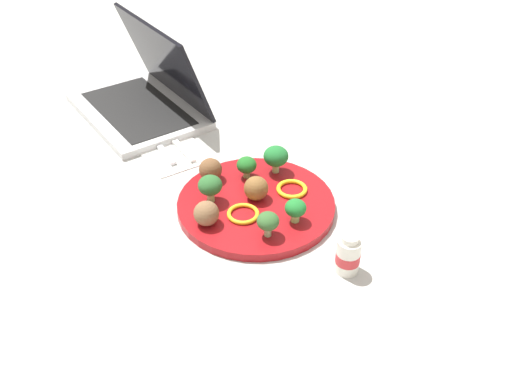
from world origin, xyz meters
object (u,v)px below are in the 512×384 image
object	(u,v)px
knife	(177,143)
broccoli_floret_near_rim	(247,165)
broccoli_floret_center	(268,222)
meatball_mid_right	(206,213)
fork	(161,148)
plate	(256,205)
meatball_back_left	(256,188)
yogurt_bottle	(348,255)
pepper_ring_far_rim	(292,189)
broccoli_floret_back_left	(296,209)
pepper_ring_front_right	(243,214)
broccoli_floret_mid_right	(210,186)
laptop	(145,97)
napkin	(170,149)
broccoli_floret_back_right	(276,157)
meatball_mid_left	(210,170)

from	to	relation	value
knife	broccoli_floret_near_rim	bearing A→B (deg)	-169.21
broccoli_floret_center	knife	distance (m)	0.36
meatball_mid_right	fork	world-z (taller)	meatball_mid_right
plate	meatball_back_left	bearing A→B (deg)	-37.71
yogurt_bottle	pepper_ring_far_rim	bearing A→B (deg)	-14.72
broccoli_floret_center	yogurt_bottle	bearing A→B (deg)	-154.71
plate	fork	size ratio (longest dim) A/B	2.31
broccoli_floret_center	knife	size ratio (longest dim) A/B	0.30
meatball_back_left	meatball_mid_right	size ratio (longest dim) A/B	1.01
meatball_back_left	yogurt_bottle	xyz separation A→B (m)	(-0.22, -0.01, -0.01)
broccoli_floret_back_left	knife	size ratio (longest dim) A/B	0.29
meatball_back_left	pepper_ring_front_right	size ratio (longest dim) A/B	0.78
broccoli_floret_mid_right	laptop	size ratio (longest dim) A/B	0.16
plate	broccoli_floret_near_rim	size ratio (longest dim) A/B	6.69
meatball_mid_right	fork	size ratio (longest dim) A/B	0.36
broccoli_floret_near_rim	meatball_back_left	bearing A→B (deg)	158.03
pepper_ring_front_right	fork	size ratio (longest dim) A/B	0.46
napkin	pepper_ring_far_rim	bearing A→B (deg)	-160.82
plate	broccoli_floret_back_right	size ratio (longest dim) A/B	5.18
plate	broccoli_floret_mid_right	bearing A→B (deg)	52.71
broccoli_floret_back_right	broccoli_floret_near_rim	bearing A→B (deg)	70.48
broccoli_floret_near_rim	meatball_mid_right	size ratio (longest dim) A/B	0.97
broccoli_floret_center	yogurt_bottle	world-z (taller)	yogurt_bottle
broccoli_floret_back_right	pepper_ring_front_right	size ratio (longest dim) A/B	0.97
broccoli_floret_back_left	yogurt_bottle	size ratio (longest dim) A/B	0.61
plate	laptop	distance (m)	0.44
plate	knife	xyz separation A→B (m)	(0.27, 0.01, -0.00)
broccoli_floret_back_right	pepper_ring_front_right	distance (m)	0.15
broccoli_floret_back_right	knife	bearing A→B (deg)	22.95
meatball_mid_left	broccoli_floret_mid_right	bearing A→B (deg)	146.87
broccoli_floret_back_right	laptop	world-z (taller)	laptop
pepper_ring_far_rim	knife	xyz separation A→B (m)	(0.28, 0.08, -0.01)
broccoli_floret_mid_right	meatball_back_left	bearing A→B (deg)	-121.13
broccoli_floret_back_right	meatball_back_left	world-z (taller)	broccoli_floret_back_right
napkin	broccoli_floret_near_rim	bearing A→B (deg)	-163.63
broccoli_floret_mid_right	broccoli_floret_back_right	distance (m)	0.15
broccoli_floret_mid_right	broccoli_floret_back_right	size ratio (longest dim) A/B	0.95
pepper_ring_front_right	napkin	xyz separation A→B (m)	(0.28, -0.02, -0.02)
meatball_mid_right	yogurt_bottle	distance (m)	0.24
meatball_back_left	napkin	bearing A→B (deg)	6.82
broccoli_floret_center	broccoli_floret_near_rim	bearing A→B (deg)	-24.41
broccoli_floret_center	yogurt_bottle	size ratio (longest dim) A/B	0.64
broccoli_floret_center	meatball_mid_left	xyz separation A→B (m)	(0.19, -0.01, -0.01)
pepper_ring_front_right	plate	bearing A→B (deg)	-65.45
plate	knife	size ratio (longest dim) A/B	1.92
broccoli_floret_center	broccoli_floret_near_rim	distance (m)	0.17
laptop	broccoli_floret_back_right	bearing A→B (deg)	-169.71
meatball_back_left	yogurt_bottle	size ratio (longest dim) A/B	0.63
broccoli_floret_mid_right	broccoli_floret_back_right	world-z (taller)	broccoli_floret_back_right
meatball_back_left	pepper_ring_far_rim	bearing A→B (deg)	-107.63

